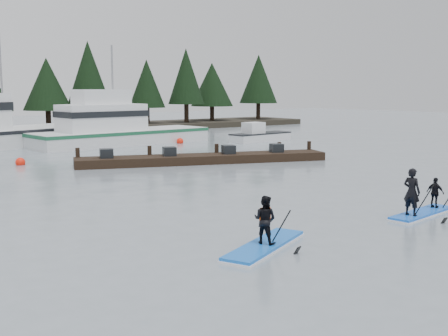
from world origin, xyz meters
TOP-DOWN VIEW (x-y plane):
  - ground at (0.00, 0.00)m, footprint 160.00×160.00m
  - fishing_boat_medium at (5.67, 27.65)m, footprint 14.33×5.38m
  - skiff at (16.50, 23.46)m, footprint 5.82×2.35m
  - floating_dock at (4.92, 14.70)m, footprint 14.29×6.68m
  - buoy_c at (10.06, 25.63)m, footprint 0.54×0.54m
  - buoy_b at (-3.89, 20.04)m, footprint 0.54×0.54m
  - paddleboard_solo at (-3.59, -0.75)m, footprint 3.50×2.21m
  - paddleboard_duo at (3.18, -0.85)m, footprint 3.28×1.36m

SIDE VIEW (x-z plane):
  - ground at x=0.00m, z-range 0.00..0.00m
  - buoy_c at x=10.06m, z-range -0.27..0.27m
  - buoy_b at x=-3.89m, z-range -0.27..0.27m
  - floating_dock at x=4.92m, z-range 0.00..0.48m
  - skiff at x=16.50m, z-range 0.00..0.66m
  - paddleboard_solo at x=-3.59m, z-range -0.49..1.38m
  - paddleboard_duo at x=3.18m, z-range -0.56..1.65m
  - fishing_boat_medium at x=5.67m, z-range -3.61..4.79m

